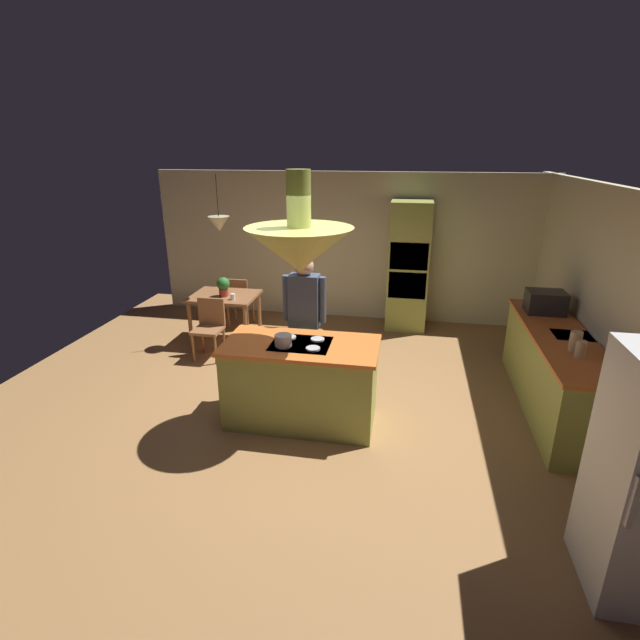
# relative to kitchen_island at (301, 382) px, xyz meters

# --- Properties ---
(ground) EXTENTS (8.16, 8.16, 0.00)m
(ground) POSITION_rel_kitchen_island_xyz_m (0.00, 0.20, -0.47)
(ground) COLOR #9E7042
(wall_back) EXTENTS (6.80, 0.10, 2.55)m
(wall_back) POSITION_rel_kitchen_island_xyz_m (0.00, 3.65, 0.80)
(wall_back) COLOR beige
(wall_back) RESTS_ON ground
(wall_right) EXTENTS (0.10, 7.20, 2.55)m
(wall_right) POSITION_rel_kitchen_island_xyz_m (3.25, 0.60, 0.80)
(wall_right) COLOR beige
(wall_right) RESTS_ON ground
(kitchen_island) EXTENTS (1.68, 0.87, 0.96)m
(kitchen_island) POSITION_rel_kitchen_island_xyz_m (0.00, 0.00, 0.00)
(kitchen_island) COLOR #A0A84C
(kitchen_island) RESTS_ON ground
(counter_run_right) EXTENTS (0.73, 2.63, 0.94)m
(counter_run_right) POSITION_rel_kitchen_island_xyz_m (2.84, 0.80, 0.00)
(counter_run_right) COLOR #A0A84C
(counter_run_right) RESTS_ON ground
(oven_tower) EXTENTS (0.66, 0.62, 2.13)m
(oven_tower) POSITION_rel_kitchen_island_xyz_m (1.10, 3.24, 0.59)
(oven_tower) COLOR #A0A84C
(oven_tower) RESTS_ON ground
(dining_table) EXTENTS (1.01, 0.81, 0.76)m
(dining_table) POSITION_rel_kitchen_island_xyz_m (-1.70, 2.10, 0.18)
(dining_table) COLOR #935D38
(dining_table) RESTS_ON ground
(person_at_island) EXTENTS (0.53, 0.23, 1.74)m
(person_at_island) POSITION_rel_kitchen_island_xyz_m (-0.11, 0.71, 0.53)
(person_at_island) COLOR tan
(person_at_island) RESTS_ON ground
(range_hood) EXTENTS (1.10, 1.10, 1.00)m
(range_hood) POSITION_rel_kitchen_island_xyz_m (0.00, 0.00, 1.52)
(range_hood) COLOR #A0A84C
(pendant_light_over_table) EXTENTS (0.32, 0.32, 0.82)m
(pendant_light_over_table) POSITION_rel_kitchen_island_xyz_m (-1.70, 2.10, 1.39)
(pendant_light_over_table) COLOR beige
(chair_facing_island) EXTENTS (0.40, 0.40, 0.87)m
(chair_facing_island) POSITION_rel_kitchen_island_xyz_m (-1.70, 1.47, 0.03)
(chair_facing_island) COLOR #935D38
(chair_facing_island) RESTS_ON ground
(chair_by_back_wall) EXTENTS (0.40, 0.40, 0.87)m
(chair_by_back_wall) POSITION_rel_kitchen_island_xyz_m (-1.70, 2.73, 0.03)
(chair_by_back_wall) COLOR #935D38
(chair_by_back_wall) RESTS_ON ground
(potted_plant_on_table) EXTENTS (0.20, 0.20, 0.30)m
(potted_plant_on_table) POSITION_rel_kitchen_island_xyz_m (-1.68, 2.04, 0.46)
(potted_plant_on_table) COLOR #99382D
(potted_plant_on_table) RESTS_ON dining_table
(cup_on_table) EXTENTS (0.07, 0.07, 0.09)m
(cup_on_table) POSITION_rel_kitchen_island_xyz_m (-1.48, 1.90, 0.33)
(cup_on_table) COLOR white
(cup_on_table) RESTS_ON dining_table
(canister_flour) EXTENTS (0.10, 0.10, 0.18)m
(canister_flour) POSITION_rel_kitchen_island_xyz_m (2.84, 0.15, 0.55)
(canister_flour) COLOR #E0B78C
(canister_flour) RESTS_ON counter_run_right
(canister_sugar) EXTENTS (0.12, 0.12, 0.21)m
(canister_sugar) POSITION_rel_kitchen_island_xyz_m (2.84, 0.33, 0.57)
(canister_sugar) COLOR #E0B78C
(canister_sugar) RESTS_ON counter_run_right
(microwave_on_counter) EXTENTS (0.46, 0.36, 0.28)m
(microwave_on_counter) POSITION_rel_kitchen_island_xyz_m (2.84, 1.58, 0.60)
(microwave_on_counter) COLOR #232326
(microwave_on_counter) RESTS_ON counter_run_right
(cooking_pot_on_cooktop) EXTENTS (0.18, 0.18, 0.12)m
(cooking_pot_on_cooktop) POSITION_rel_kitchen_island_xyz_m (-0.16, -0.13, 0.54)
(cooking_pot_on_cooktop) COLOR #B2B2B7
(cooking_pot_on_cooktop) RESTS_ON kitchen_island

